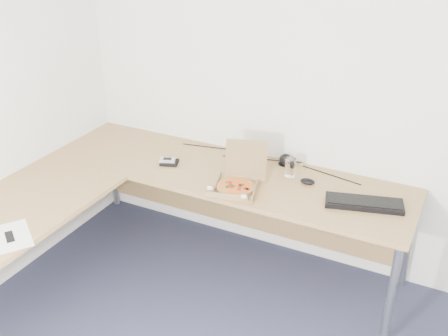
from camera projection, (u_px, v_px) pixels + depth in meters
The scene contains 11 objects.
room_shell at pixel (178, 228), 1.99m from camera, with size 3.50×3.50×2.50m, color white, non-canonical shape.
desk at pixel (150, 192), 3.34m from camera, with size 2.50×2.20×0.73m.
pizza_box at pixel (237, 184), 3.31m from camera, with size 0.27×0.31×0.27m.
drinking_glass at pixel (290, 167), 3.45m from camera, with size 0.07×0.07×0.13m, color silver.
keyboard at pixel (364, 203), 3.14m from camera, with size 0.45×0.16×0.03m, color black.
mouse at pixel (308, 181), 3.37m from camera, with size 0.10×0.06×0.03m, color black.
wallet at pixel (169, 162), 3.63m from camera, with size 0.12×0.10×0.02m, color black.
phone at pixel (167, 160), 3.62m from camera, with size 0.11×0.06×0.02m, color #B2B5BA.
paper_sheet at pixel (10, 237), 2.85m from camera, with size 0.30×0.21×0.00m, color white.
dome_speaker at pixel (285, 159), 3.61m from camera, with size 0.09×0.09×0.08m, color black.
cable_bundle at pixel (264, 159), 3.69m from camera, with size 0.65×0.04×0.01m, color black, non-canonical shape.
Camera 1 is at (0.91, -1.41, 2.35)m, focal length 42.40 mm.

